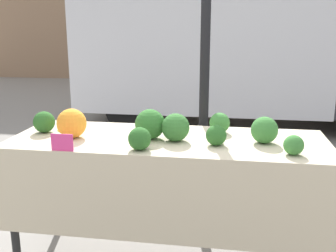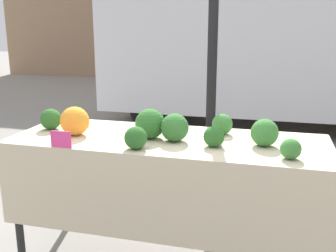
{
  "view_description": "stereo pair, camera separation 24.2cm",
  "coord_description": "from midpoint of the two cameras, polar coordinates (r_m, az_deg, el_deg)",
  "views": [
    {
      "loc": [
        0.36,
        -2.32,
        1.57
      ],
      "look_at": [
        0.0,
        0.0,
        0.98
      ],
      "focal_mm": 42.0,
      "sensor_mm": 36.0,
      "label": 1
    },
    {
      "loc": [
        0.6,
        -2.27,
        1.57
      ],
      "look_at": [
        0.0,
        0.0,
        0.98
      ],
      "focal_mm": 42.0,
      "sensor_mm": 36.0,
      "label": 2
    }
  ],
  "objects": [
    {
      "name": "broccoli_head_3",
      "position": [
        2.21,
        -7.28,
        -1.89
      ],
      "size": [
        0.13,
        0.13,
        0.13
      ],
      "color": "#285B23",
      "rests_on": "market_table"
    },
    {
      "name": "parked_truck",
      "position": [
        6.42,
        8.68,
        12.61
      ],
      "size": [
        5.2,
        1.87,
        2.68
      ],
      "color": "silver",
      "rests_on": "ground_plane"
    },
    {
      "name": "broccoli_head_5",
      "position": [
        2.36,
        -1.82,
        -0.24
      ],
      "size": [
        0.17,
        0.17,
        0.17
      ],
      "color": "#336B2D",
      "rests_on": "market_table"
    },
    {
      "name": "broccoli_head_0",
      "position": [
        2.42,
        -5.5,
        0.23
      ],
      "size": [
        0.19,
        0.19,
        0.19
      ],
      "color": "#2D6628",
      "rests_on": "market_table"
    },
    {
      "name": "broccoli_head_2",
      "position": [
        2.18,
        14.8,
        -2.74
      ],
      "size": [
        0.11,
        0.11,
        0.11
      ],
      "color": "#387533",
      "rests_on": "market_table"
    },
    {
      "name": "broccoli_head_7",
      "position": [
        2.36,
        11.01,
        -0.62
      ],
      "size": [
        0.16,
        0.16,
        0.16
      ],
      "color": "#387533",
      "rests_on": "market_table"
    },
    {
      "name": "broccoli_head_6",
      "position": [
        2.56,
        4.84,
        0.43
      ],
      "size": [
        0.13,
        0.13,
        0.13
      ],
      "color": "#387533",
      "rests_on": "market_table"
    },
    {
      "name": "tent_pole",
      "position": [
        2.85,
        2.91,
        8.13
      ],
      "size": [
        0.07,
        0.07,
        2.54
      ],
      "color": "black",
      "rests_on": "ground_plane"
    },
    {
      "name": "broccoli_head_4",
      "position": [
        2.72,
        -20.0,
        0.52
      ],
      "size": [
        0.14,
        0.14,
        0.14
      ],
      "color": "#285B23",
      "rests_on": "market_table"
    },
    {
      "name": "romanesco_head",
      "position": [
        2.73,
        -16.51,
        0.85
      ],
      "size": [
        0.18,
        0.18,
        0.14
      ],
      "color": "#93B238",
      "rests_on": "market_table"
    },
    {
      "name": "broccoli_head_1",
      "position": [
        2.28,
        4.02,
        -1.4
      ],
      "size": [
        0.12,
        0.12,
        0.12
      ],
      "color": "#285B23",
      "rests_on": "market_table"
    },
    {
      "name": "market_table",
      "position": [
        2.42,
        -3.12,
        -5.19
      ],
      "size": [
        1.96,
        0.71,
        0.9
      ],
      "color": "beige",
      "rests_on": "ground_plane"
    },
    {
      "name": "price_sign",
      "position": [
        2.29,
        -18.07,
        -2.33
      ],
      "size": [
        0.13,
        0.01,
        0.1
      ],
      "color": "#E53D84",
      "rests_on": "market_table"
    },
    {
      "name": "orange_cauliflower",
      "position": [
        2.53,
        -16.49,
        0.33
      ],
      "size": [
        0.18,
        0.18,
        0.18
      ],
      "color": "orange",
      "rests_on": "market_table"
    }
  ]
}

